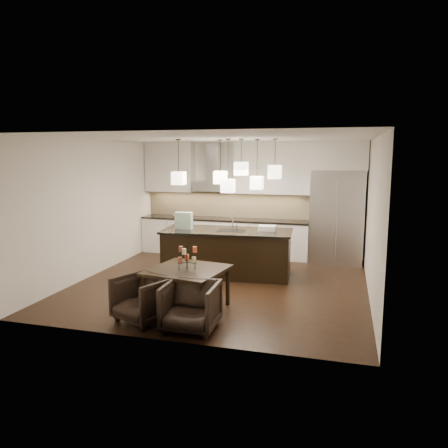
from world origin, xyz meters
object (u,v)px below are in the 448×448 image
(refrigerator, at_px, (337,217))
(armchair_left, at_px, (144,298))
(island_body, at_px, (227,253))
(dining_table, at_px, (187,289))
(armchair_right, at_px, (191,306))

(refrigerator, distance_m, armchair_left, 5.34)
(island_body, bearing_deg, dining_table, -96.21)
(island_body, bearing_deg, armchair_left, -105.30)
(refrigerator, bearing_deg, armchair_left, -120.73)
(dining_table, relative_size, armchair_left, 1.49)
(dining_table, bearing_deg, refrigerator, 69.80)
(refrigerator, relative_size, armchair_right, 2.79)
(dining_table, relative_size, armchair_right, 1.49)
(armchair_right, bearing_deg, refrigerator, 66.47)
(dining_table, height_order, armchair_left, armchair_left)
(island_body, bearing_deg, refrigerator, 34.12)
(island_body, relative_size, armchair_right, 3.35)
(dining_table, bearing_deg, island_body, 97.59)
(island_body, height_order, dining_table, island_body)
(island_body, height_order, armchair_right, island_body)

